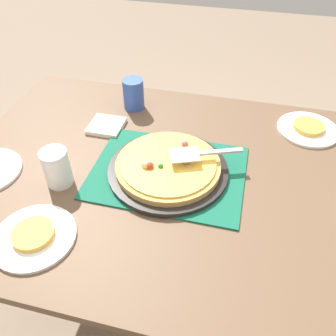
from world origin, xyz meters
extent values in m
plane|color=#84705B|center=(0.00, 0.00, 0.00)|extent=(8.00, 8.00, 0.00)
cube|color=brown|center=(0.00, 0.00, 0.73)|extent=(1.40, 1.00, 0.03)
cube|color=brown|center=(-0.64, -0.44, 0.36)|extent=(0.07, 0.07, 0.72)
cube|color=brown|center=(0.64, -0.44, 0.36)|extent=(0.07, 0.07, 0.72)
cube|color=#145B42|center=(0.00, 0.00, 0.75)|extent=(0.48, 0.36, 0.01)
cylinder|color=black|center=(0.00, 0.00, 0.76)|extent=(0.38, 0.38, 0.01)
cylinder|color=tan|center=(0.00, 0.00, 0.78)|extent=(0.33, 0.33, 0.02)
cylinder|color=#EAB747|center=(0.00, 0.00, 0.79)|extent=(0.30, 0.30, 0.01)
sphere|color=#E5CC7F|center=(0.06, 0.04, 0.80)|extent=(0.03, 0.03, 0.03)
sphere|color=#338433|center=(-0.05, -0.01, 0.80)|extent=(0.02, 0.02, 0.02)
sphere|color=#B76675|center=(-0.03, -0.09, 0.80)|extent=(0.02, 0.02, 0.02)
sphere|color=#338433|center=(0.02, 0.03, 0.80)|extent=(0.02, 0.02, 0.02)
sphere|color=red|center=(0.05, 0.04, 0.80)|extent=(0.02, 0.02, 0.02)
sphere|color=#B76675|center=(-0.06, -0.01, 0.80)|extent=(0.02, 0.02, 0.02)
cylinder|color=white|center=(0.28, 0.33, 0.76)|extent=(0.22, 0.22, 0.01)
cylinder|color=white|center=(-0.44, -0.34, 0.76)|extent=(0.22, 0.22, 0.01)
cylinder|color=gold|center=(0.28, 0.33, 0.77)|extent=(0.11, 0.11, 0.02)
cylinder|color=gold|center=(-0.44, -0.34, 0.77)|extent=(0.11, 0.11, 0.02)
cylinder|color=white|center=(0.31, 0.12, 0.81)|extent=(0.08, 0.08, 0.12)
cylinder|color=#3351AD|center=(0.22, -0.34, 0.81)|extent=(0.08, 0.08, 0.12)
cube|color=silver|center=(-0.05, -0.02, 0.82)|extent=(0.11, 0.10, 0.00)
cube|color=#B2B2B7|center=(-0.15, -0.06, 0.82)|extent=(0.14, 0.07, 0.01)
cube|color=white|center=(0.28, -0.18, 0.76)|extent=(0.12, 0.12, 0.02)
camera|label=1|loc=(-0.19, 0.79, 1.51)|focal=37.18mm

